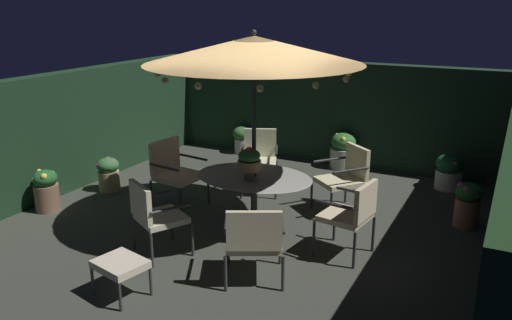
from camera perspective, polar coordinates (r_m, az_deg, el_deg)
ground_plane at (r=7.33m, az=-1.14°, el=-6.97°), size 6.84×7.06×0.02m
hedge_backdrop_rear at (r=10.01m, az=8.03°, el=5.22°), size 6.84×0.30×1.90m
hedge_backdrop_left at (r=8.96m, az=-19.95°, el=2.98°), size 0.30×7.06×1.90m
patio_dining_table at (r=6.97m, az=-0.22°, el=-2.72°), size 1.61×1.20×0.74m
patio_umbrella at (r=6.59m, az=-0.24°, el=11.94°), size 2.77×2.77×2.64m
centerpiece_planter at (r=6.70m, az=-0.74°, el=-0.09°), size 0.31×0.31×0.44m
patio_chair_north at (r=5.67m, az=-0.21°, el=-8.51°), size 0.85×0.85×0.91m
patio_chair_northeast at (r=6.31m, az=10.48°, el=-5.59°), size 0.64×0.65×0.95m
patio_chair_east at (r=7.64m, az=9.82°, el=-1.57°), size 0.84×0.85×0.97m
patio_chair_southeast at (r=8.35m, az=0.40°, el=0.45°), size 0.75×0.76×1.00m
patio_chair_south at (r=7.86m, az=-8.98°, el=-0.97°), size 0.70×0.72×0.99m
patio_chair_southwest at (r=6.36m, az=-11.12°, el=-5.68°), size 0.78×0.77×0.93m
ottoman_footrest at (r=5.68m, az=-14.62°, el=-11.10°), size 0.58×0.52×0.40m
potted_plant_front_corner at (r=9.75m, az=9.53°, el=1.04°), size 0.49×0.49×0.66m
potted_plant_back_left at (r=10.56m, az=-1.48°, el=2.39°), size 0.40×0.40×0.55m
potted_plant_back_center at (r=8.78m, az=-15.83°, el=-1.43°), size 0.35×0.35×0.55m
potted_plant_left_near at (r=8.23m, az=-21.97°, el=-3.02°), size 0.35×0.35×0.62m
potted_plant_left_far at (r=7.65m, az=22.14°, el=-4.40°), size 0.36×0.36×0.63m
potted_plant_right_near at (r=9.09m, az=20.37°, el=-1.13°), size 0.44×0.44×0.59m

